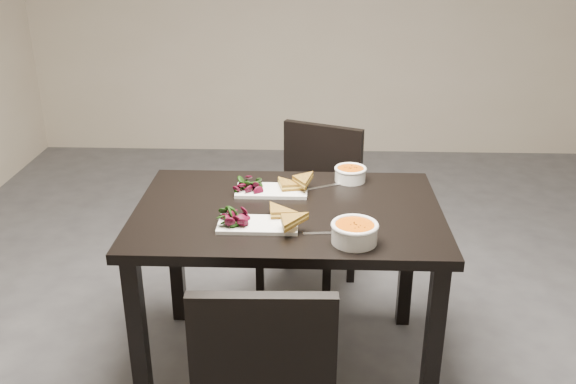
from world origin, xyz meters
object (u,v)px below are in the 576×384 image
(plate_far, at_px, (272,191))
(soup_bowl_far, at_px, (350,173))
(soup_bowl_near, at_px, (355,231))
(table, at_px, (288,231))
(chair_near, at_px, (265,376))
(chair_far, at_px, (313,200))
(plate_near, at_px, (258,225))

(plate_far, height_order, soup_bowl_far, soup_bowl_far)
(soup_bowl_near, bearing_deg, table, 131.37)
(chair_near, distance_m, chair_far, 1.36)
(soup_bowl_near, relative_size, soup_bowl_far, 1.20)
(chair_far, bearing_deg, plate_far, -85.97)
(chair_far, relative_size, plate_far, 2.89)
(chair_near, relative_size, chair_far, 1.00)
(plate_near, bearing_deg, table, 57.63)
(chair_far, height_order, soup_bowl_far, chair_far)
(soup_bowl_near, bearing_deg, chair_far, 98.18)
(table, bearing_deg, soup_bowl_far, 49.14)
(soup_bowl_far, bearing_deg, plate_far, -156.95)
(table, distance_m, soup_bowl_near, 0.39)
(chair_near, bearing_deg, soup_bowl_near, 52.47)
(table, xyz_separation_m, chair_far, (0.10, 0.69, -0.17))
(chair_far, bearing_deg, soup_bowl_far, -45.55)
(chair_far, relative_size, plate_near, 2.89)
(chair_near, relative_size, soup_bowl_far, 6.13)
(soup_bowl_far, bearing_deg, plate_near, -128.06)
(chair_far, height_order, plate_far, chair_far)
(table, relative_size, chair_far, 1.41)
(plate_near, distance_m, soup_bowl_near, 0.36)
(table, xyz_separation_m, plate_near, (-0.10, -0.16, 0.11))
(plate_near, relative_size, soup_bowl_far, 2.12)
(table, height_order, chair_far, chair_far)
(chair_far, bearing_deg, plate_near, -81.09)
(plate_near, xyz_separation_m, soup_bowl_far, (0.36, 0.46, 0.03))
(chair_near, distance_m, soup_bowl_far, 1.06)
(chair_near, bearing_deg, soup_bowl_far, 71.04)
(chair_near, distance_m, plate_near, 0.58)
(plate_near, relative_size, soup_bowl_near, 1.77)
(chair_near, xyz_separation_m, chair_far, (0.15, 1.36, 0.00))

